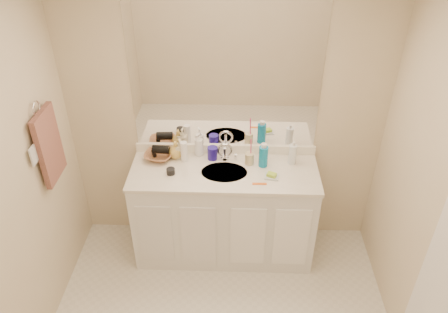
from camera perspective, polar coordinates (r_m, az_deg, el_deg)
ceiling at (r=1.90m, az=-1.05°, el=17.57°), size 2.60×2.60×0.02m
wall_back at (r=3.57m, az=0.18°, el=4.92°), size 2.60×0.02×2.40m
vanity_cabinet at (r=3.80m, az=0.03°, el=-7.42°), size 1.50×0.55×0.85m
countertop at (r=3.52m, az=0.03°, el=-2.04°), size 1.52×0.57×0.03m
backsplash at (r=3.70m, az=0.16°, el=1.02°), size 1.52×0.03×0.08m
sink_basin at (r=3.50m, az=0.02°, el=-2.19°), size 0.37×0.37×0.02m
faucet at (r=3.61m, az=0.11°, el=0.35°), size 0.02×0.02×0.11m
mirror at (r=3.40m, az=0.19°, el=10.17°), size 1.48×0.01×1.20m
blue_mug at (r=3.62m, az=-1.53°, el=0.45°), size 0.10×0.10×0.11m
tan_cup at (r=3.57m, az=3.32°, el=-0.27°), size 0.09×0.09×0.10m
toothbrush at (r=3.51m, az=3.54°, el=1.08°), size 0.02×0.04×0.19m
mouthwash_bottle at (r=3.53m, az=5.16°, el=0.00°), size 0.08×0.08×0.18m
clear_pump_bottle at (r=3.59m, az=8.94°, el=0.29°), size 0.08×0.08×0.17m
soap_dish at (r=3.45m, az=6.24°, el=-2.64°), size 0.12×0.10×0.01m
green_soap at (r=3.44m, az=6.26°, el=-2.40°), size 0.09×0.08×0.03m
orange_comb at (r=3.38m, az=4.66°, el=-3.57°), size 0.11×0.03×0.00m
dark_jar at (r=3.49m, az=-6.97°, el=-1.94°), size 0.08×0.08×0.05m
extra_white_bottle at (r=3.59m, az=-5.25°, el=0.63°), size 0.07×0.07×0.18m
soap_bottle_white at (r=3.65m, az=-3.30°, el=1.63°), size 0.10×0.10×0.21m
soap_bottle_cream at (r=3.64m, az=-5.74°, el=1.05°), size 0.09×0.09×0.17m
soap_bottle_yellow at (r=3.64m, az=-6.31°, el=0.89°), size 0.12×0.12×0.15m
wicker_basket at (r=3.68m, az=-8.48°, el=0.13°), size 0.27×0.27×0.06m
hair_dryer at (r=3.64m, az=-8.25°, el=0.92°), size 0.14×0.08×0.07m
towel_ring at (r=3.24m, az=-23.30°, el=5.78°), size 0.01×0.11×0.11m
hand_towel at (r=3.37m, az=-21.86°, el=1.32°), size 0.04×0.32×0.55m
switch_plate at (r=3.21m, az=-23.63°, el=0.14°), size 0.01×0.08×0.13m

